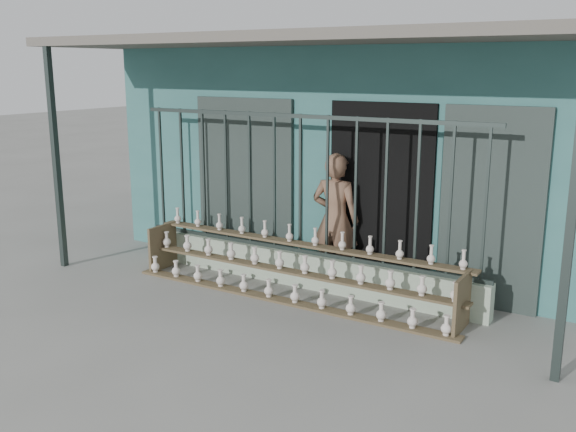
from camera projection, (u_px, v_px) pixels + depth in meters
The scene contains 6 objects.
ground at pixel (243, 317), 7.42m from camera, with size 60.00×60.00×0.00m, color slate.
workshop_building at pixel (390, 141), 10.56m from camera, with size 7.40×6.60×3.21m.
parapet_wall at pixel (300, 269), 8.45m from camera, with size 5.00×0.20×0.45m, color #A5B99F.
security_fence at pixel (300, 185), 8.19m from camera, with size 5.00×0.04×1.80m.
shelf_rack at pixel (292, 269), 8.01m from camera, with size 4.50×0.68×0.85m.
elderly_woman at pixel (335, 219), 8.37m from camera, with size 0.64×0.42×1.75m, color brown.
Camera 1 is at (4.06, -5.67, 2.84)m, focal length 40.00 mm.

